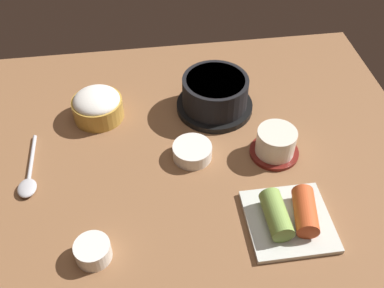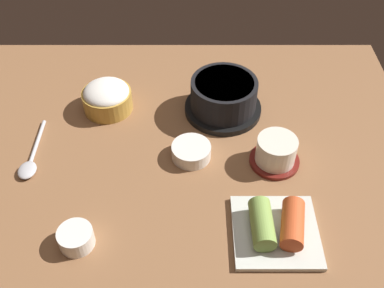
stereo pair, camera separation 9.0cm
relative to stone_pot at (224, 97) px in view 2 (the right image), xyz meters
The scene contains 8 objects.
dining_table 15.50cm from the stone_pot, 128.20° to the right, with size 100.00×76.00×2.00cm, color brown.
stone_pot is the anchor object (origin of this frame).
rice_bowl 25.92cm from the stone_pot, behind, with size 11.01×11.01×6.56cm.
tea_cup_with_saucer 18.42cm from the stone_pot, 58.44° to the right, with size 10.04×10.04×6.10cm.
banchan_cup_center 16.02cm from the stone_pot, 116.66° to the right, with size 7.98×7.98×2.92cm.
kimchi_plate 33.52cm from the stone_pot, 76.77° to the right, with size 14.93×14.93×4.96cm.
side_bowl_near 43.73cm from the stone_pot, 127.66° to the right, with size 6.11×6.11×3.36cm.
spoon 42.71cm from the stone_pot, 157.67° to the right, with size 3.60×17.25×1.35cm.
Camera 2 is at (2.11, -65.08, 69.52)cm, focal length 42.13 mm.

